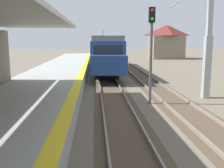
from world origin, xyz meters
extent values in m
cube|color=#999993|center=(-2.50, 16.00, 0.45)|extent=(5.00, 80.00, 0.90)
cube|color=yellow|center=(-0.25, 16.00, 0.90)|extent=(0.50, 80.00, 0.01)
cube|color=#4C3D2D|center=(1.90, 20.00, 0.00)|extent=(2.34, 120.00, 0.01)
cube|color=slate|center=(1.18, 20.00, 0.08)|extent=(0.08, 120.00, 0.15)
cube|color=slate|center=(2.62, 20.00, 0.08)|extent=(0.08, 120.00, 0.15)
cube|color=#4C3D2D|center=(5.30, 20.00, 0.00)|extent=(2.34, 120.00, 0.01)
cube|color=slate|center=(4.58, 20.00, 0.08)|extent=(0.08, 120.00, 0.15)
cube|color=slate|center=(6.02, 20.00, 0.08)|extent=(0.08, 120.00, 0.15)
cube|color=navy|center=(1.90, 33.56, 2.07)|extent=(2.90, 18.00, 2.70)
cube|color=slate|center=(1.90, 33.56, 3.64)|extent=(2.67, 18.00, 0.44)
cube|color=black|center=(1.90, 24.54, 2.48)|extent=(2.32, 0.06, 1.21)
cube|color=navy|center=(1.90, 23.76, 1.60)|extent=(2.78, 1.60, 1.49)
cube|color=black|center=(3.36, 33.56, 2.48)|extent=(0.04, 15.84, 0.86)
cylinder|color=#333333|center=(1.90, 37.16, 4.31)|extent=(0.06, 0.06, 0.90)
cube|color=black|center=(1.90, 27.71, 0.36)|extent=(2.17, 2.20, 0.72)
cube|color=black|center=(1.90, 39.41, 0.36)|extent=(2.17, 2.20, 0.72)
cylinder|color=#4C4C4C|center=(3.84, 17.59, 2.20)|extent=(0.16, 0.16, 4.40)
cube|color=black|center=(3.84, 17.59, 4.80)|extent=(0.32, 0.24, 0.80)
sphere|color=red|center=(3.84, 17.45, 5.02)|extent=(0.16, 0.16, 0.16)
sphere|color=green|center=(3.84, 17.45, 4.58)|extent=(0.16, 0.16, 0.16)
cube|color=#9EA3A8|center=(7.53, 18.81, 1.88)|extent=(0.40, 0.40, 3.75)
cube|color=#9EA3A8|center=(7.53, 18.81, 5.62)|extent=(0.28, 0.28, 3.75)
cube|color=#7F705B|center=(14.66, 53.17, 2.20)|extent=(6.00, 4.80, 4.40)
pyramid|color=maroon|center=(14.66, 53.17, 5.40)|extent=(6.60, 5.28, 2.00)
camera|label=1|loc=(0.79, 3.81, 3.47)|focal=41.24mm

